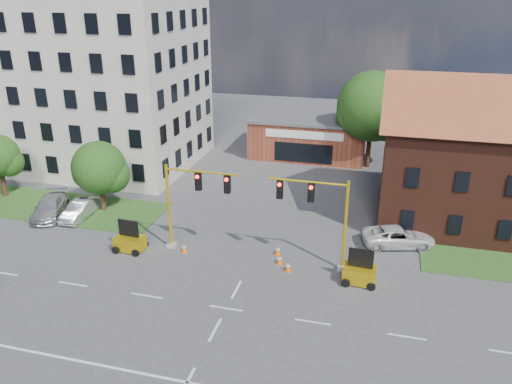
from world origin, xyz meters
TOP-DOWN VIEW (x-y plane):
  - ground at (0.00, 0.00)m, footprint 120.00×120.00m
  - grass_verge_nw at (-20.00, 10.00)m, footprint 22.00×6.00m
  - lane_markings at (0.00, -3.00)m, footprint 60.00×36.00m
  - office_block at (-20.00, 21.90)m, footprint 18.40×15.40m
  - brick_shop at (0.00, 29.98)m, footprint 12.40×8.40m
  - tree_large at (6.85, 27.08)m, footprint 7.30×6.95m
  - tree_nw_front at (-13.78, 10.58)m, footprint 4.52×4.30m
  - tree_nw_rear at (-23.82, 11.08)m, footprint 3.82×3.64m
  - signal_mast_west at (-4.36, 6.00)m, footprint 5.30×0.60m
  - signal_mast_east at (4.36, 6.00)m, footprint 5.30×0.60m
  - trailer_west at (-8.59, 4.83)m, footprint 2.04×1.45m
  - trailer_east at (7.17, 4.67)m, footprint 2.07×1.46m
  - cone_a at (-4.83, 5.49)m, footprint 0.40×0.40m
  - cone_b at (1.89, 5.66)m, footprint 0.40×0.40m
  - cone_c at (1.52, 6.83)m, footprint 0.40×0.40m
  - cone_d at (2.64, 4.86)m, footprint 0.40×0.40m
  - pickup_white at (9.51, 10.32)m, footprint 5.50×3.57m
  - sedan_silver_front at (-15.01, 8.76)m, footprint 1.59×4.22m
  - sedan_silver_rear at (-17.62, 8.48)m, footprint 3.63×5.45m

SIDE VIEW (x-z plane):
  - ground at x=0.00m, z-range 0.00..0.00m
  - lane_markings at x=0.00m, z-range 0.00..0.01m
  - grass_verge_nw at x=-20.00m, z-range 0.00..0.08m
  - cone_a at x=-4.83m, z-range -0.01..0.69m
  - cone_b at x=1.89m, z-range -0.01..0.69m
  - cone_c at x=1.52m, z-range -0.01..0.69m
  - cone_d at x=2.64m, z-range -0.01..0.69m
  - sedan_silver_front at x=-15.01m, z-range 0.00..1.38m
  - trailer_west at x=-8.59m, z-range -0.42..1.80m
  - trailer_east at x=7.17m, z-range -0.42..1.82m
  - pickup_white at x=9.51m, z-range 0.00..1.41m
  - sedan_silver_rear at x=-17.62m, z-range 0.00..1.47m
  - brick_shop at x=0.00m, z-range 0.01..4.31m
  - tree_nw_front at x=-13.78m, z-range 0.62..6.48m
  - tree_nw_rear at x=-23.82m, z-range 0.79..6.35m
  - signal_mast_west at x=-4.36m, z-range 0.82..7.02m
  - signal_mast_east at x=4.36m, z-range 0.82..7.02m
  - tree_large at x=6.85m, z-range 1.13..10.89m
  - office_block at x=-20.00m, z-range 0.01..20.61m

